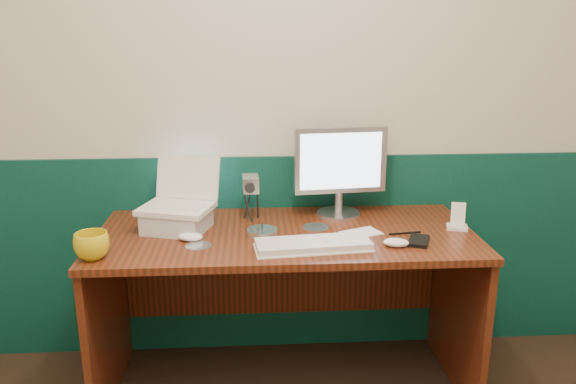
{
  "coord_description": "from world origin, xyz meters",
  "views": [
    {
      "loc": [
        -0.12,
        -0.86,
        1.57
      ],
      "look_at": [
        0.01,
        1.23,
        0.97
      ],
      "focal_mm": 35.0,
      "sensor_mm": 36.0,
      "label": 1
    }
  ],
  "objects": [
    {
      "name": "cd_spindle",
      "position": [
        -0.09,
        1.35,
        0.76
      ],
      "size": [
        0.13,
        0.13,
        0.03
      ],
      "primitive_type": "cylinder",
      "color": "silver",
      "rests_on": "desk"
    },
    {
      "name": "cd_loose_b",
      "position": [
        0.15,
        1.43,
        0.75
      ],
      "size": [
        0.12,
        0.12,
        0.0
      ],
      "primitive_type": "cylinder",
      "color": "silver",
      "rests_on": "desk"
    },
    {
      "name": "monitor",
      "position": [
        0.27,
        1.59,
        0.96
      ],
      "size": [
        0.43,
        0.16,
        0.42
      ],
      "primitive_type": null,
      "rotation": [
        0.0,
        0.0,
        0.1
      ],
      "color": "#B6B5BB",
      "rests_on": "desk"
    },
    {
      "name": "pda",
      "position": [
        0.54,
        1.22,
        0.76
      ],
      "size": [
        0.12,
        0.15,
        0.02
      ],
      "primitive_type": "cube",
      "rotation": [
        0.0,
        0.0,
        -0.38
      ],
      "color": "black",
      "rests_on": "desk"
    },
    {
      "name": "papers",
      "position": [
        0.33,
        1.34,
        0.75
      ],
      "size": [
        0.19,
        0.16,
        0.0
      ],
      "primitive_type": "cube",
      "rotation": [
        0.0,
        0.0,
        0.39
      ],
      "color": "white",
      "rests_on": "desk"
    },
    {
      "name": "desk",
      "position": [
        0.01,
        1.38,
        0.38
      ],
      "size": [
        1.6,
        0.7,
        0.75
      ],
      "primitive_type": "cube",
      "color": "#3A1C0A",
      "rests_on": "ground"
    },
    {
      "name": "mug",
      "position": [
        -0.73,
        1.14,
        0.8
      ],
      "size": [
        0.16,
        0.16,
        0.1
      ],
      "primitive_type": "imported",
      "rotation": [
        0.0,
        0.0,
        -0.3
      ],
      "color": "gold",
      "rests_on": "desk"
    },
    {
      "name": "camcorder",
      "position": [
        -0.13,
        1.56,
        0.85
      ],
      "size": [
        0.1,
        0.13,
        0.2
      ],
      "primitive_type": null,
      "rotation": [
        0.0,
        0.0,
        0.05
      ],
      "color": "#BBBCC1",
      "rests_on": "desk"
    },
    {
      "name": "back_wall",
      "position": [
        0.0,
        1.75,
        1.25
      ],
      "size": [
        3.5,
        0.04,
        2.5
      ],
      "primitive_type": "cube",
      "color": "beige",
      "rests_on": "ground"
    },
    {
      "name": "mouse_right",
      "position": [
        0.44,
        1.19,
        0.77
      ],
      "size": [
        0.11,
        0.08,
        0.03
      ],
      "primitive_type": "ellipsoid",
      "rotation": [
        0.0,
        0.0,
        -0.2
      ],
      "color": "white",
      "rests_on": "desk"
    },
    {
      "name": "pen",
      "position": [
        0.51,
        1.32,
        0.75
      ],
      "size": [
        0.14,
        0.03,
        0.01
      ],
      "primitive_type": "cylinder",
      "rotation": [
        0.0,
        1.57,
        0.14
      ],
      "color": "black",
      "rests_on": "desk"
    },
    {
      "name": "keyboard",
      "position": [
        0.11,
        1.19,
        0.76
      ],
      "size": [
        0.46,
        0.19,
        0.03
      ],
      "primitive_type": "cube",
      "rotation": [
        0.0,
        0.0,
        0.1
      ],
      "color": "silver",
      "rests_on": "desk"
    },
    {
      "name": "music_player",
      "position": [
        0.75,
        1.37,
        0.82
      ],
      "size": [
        0.07,
        0.04,
        0.1
      ],
      "primitive_type": "cube",
      "rotation": [
        -0.17,
        0.0,
        -0.28
      ],
      "color": "white",
      "rests_on": "dock"
    },
    {
      "name": "laptop_riser",
      "position": [
        -0.45,
        1.43,
        0.79
      ],
      "size": [
        0.3,
        0.28,
        0.09
      ],
      "primitive_type": "cube",
      "rotation": [
        0.0,
        0.0,
        -0.3
      ],
      "color": "silver",
      "rests_on": "desk"
    },
    {
      "name": "cd_loose_a",
      "position": [
        -0.34,
        1.24,
        0.75
      ],
      "size": [
        0.11,
        0.11,
        0.0
      ],
      "primitive_type": "cylinder",
      "color": "#B1B6C1",
      "rests_on": "desk"
    },
    {
      "name": "mouse_left",
      "position": [
        -0.38,
        1.3,
        0.77
      ],
      "size": [
        0.11,
        0.07,
        0.03
      ],
      "primitive_type": "ellipsoid",
      "rotation": [
        0.0,
        0.0,
        -0.1
      ],
      "color": "white",
      "rests_on": "desk"
    },
    {
      "name": "dock",
      "position": [
        0.75,
        1.37,
        0.76
      ],
      "size": [
        0.1,
        0.09,
        0.02
      ],
      "primitive_type": "cube",
      "rotation": [
        0.0,
        0.0,
        -0.28
      ],
      "color": "white",
      "rests_on": "desk"
    },
    {
      "name": "laptop",
      "position": [
        -0.45,
        1.43,
        0.96
      ],
      "size": [
        0.34,
        0.3,
        0.24
      ],
      "primitive_type": null,
      "rotation": [
        0.0,
        0.0,
        -0.3
      ],
      "color": "white",
      "rests_on": "laptop_riser"
    },
    {
      "name": "wainscot",
      "position": [
        0.0,
        1.74,
        0.5
      ],
      "size": [
        3.48,
        0.02,
        1.0
      ],
      "primitive_type": "cube",
      "color": "#072F27",
      "rests_on": "ground"
    }
  ]
}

